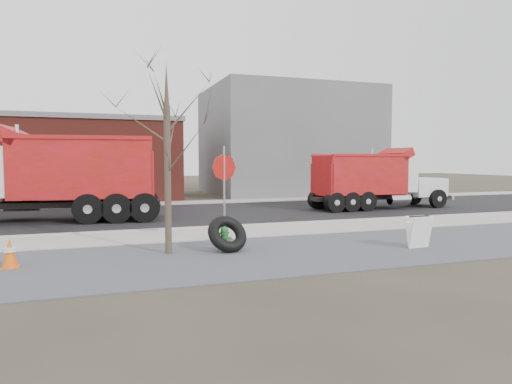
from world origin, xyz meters
name	(u,v)px	position (x,y,z in m)	size (l,w,h in m)	color
ground	(250,234)	(0.00, 0.00, 0.00)	(120.00, 120.00, 0.00)	#383328
gravel_verge	(290,252)	(0.00, -3.50, 0.01)	(60.00, 5.00, 0.03)	slate
sidewalk	(248,232)	(0.00, 0.25, 0.03)	(60.00, 2.50, 0.06)	#9E9B93
curb	(237,226)	(0.00, 1.55, 0.06)	(60.00, 0.15, 0.11)	#9E9B93
road	(209,213)	(0.00, 6.30, 0.01)	(60.00, 9.40, 0.02)	black
far_sidewalk	(187,203)	(0.00, 12.00, 0.03)	(60.00, 2.00, 0.06)	#9E9B93
building_grey	(287,142)	(9.00, 18.00, 4.00)	(12.00, 10.00, 8.00)	slate
building_brick	(14,159)	(-10.00, 17.00, 2.65)	(20.20, 8.20, 5.30)	maroon
bare_tree	(167,133)	(-3.20, -2.60, 3.30)	(3.20, 3.20, 5.20)	#382D23
fire_hydrant	(225,240)	(-1.68, -2.82, 0.34)	(0.42, 0.41, 0.74)	#2A6F33
truck_tire	(227,234)	(-1.60, -2.80, 0.51)	(1.34, 1.20, 1.09)	black
stop_sign	(224,178)	(-1.36, -1.61, 2.02)	(0.79, 0.24, 2.99)	gray
sandwich_board	(419,232)	(3.76, -4.17, 0.50)	(0.68, 0.44, 0.94)	white
traffic_cone_near	(10,253)	(-6.99, -3.02, 0.37)	(0.38, 0.38, 0.73)	#FF5E08
dump_truck_red_a	(375,178)	(8.77, 5.63, 1.61)	(7.86, 2.37, 3.17)	black
dump_truck_red_b	(54,174)	(-6.73, 5.61, 1.99)	(9.45, 3.55, 3.91)	black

